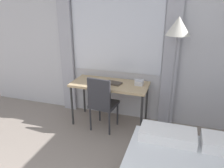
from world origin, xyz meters
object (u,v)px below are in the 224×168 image
object	(u,v)px
desk_chair	(102,101)
telephone	(139,82)
book	(114,83)
desk	(110,87)
standing_lamp	(177,38)

from	to	relation	value
desk_chair	telephone	xyz separation A→B (m)	(0.53, 0.32, 0.27)
desk_chair	book	bearing A→B (deg)	70.35
book	telephone	bearing A→B (deg)	10.86
desk	desk_chair	size ratio (longest dim) A/B	1.36
standing_lamp	telephone	world-z (taller)	standing_lamp
desk	standing_lamp	xyz separation A→B (m)	(1.00, 0.02, 0.84)
desk	standing_lamp	distance (m)	1.30
standing_lamp	desk	bearing A→B (deg)	-178.64
desk_chair	telephone	world-z (taller)	desk_chair
desk_chair	standing_lamp	distance (m)	1.48
desk	desk_chair	xyz separation A→B (m)	(-0.05, -0.25, -0.17)
standing_lamp	telephone	xyz separation A→B (m)	(-0.52, 0.05, -0.74)
telephone	book	distance (m)	0.42
standing_lamp	telephone	size ratio (longest dim) A/B	12.18
desk	standing_lamp	world-z (taller)	standing_lamp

